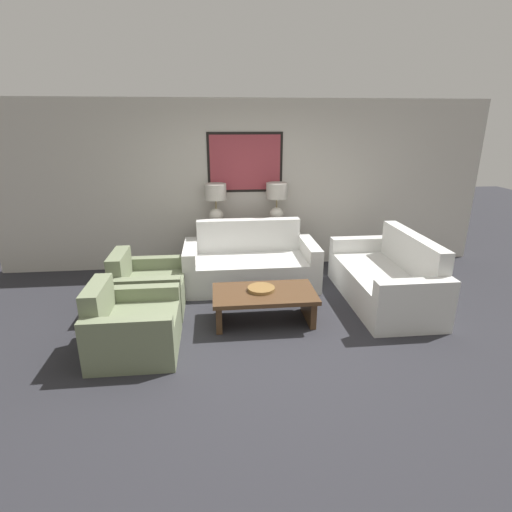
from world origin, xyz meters
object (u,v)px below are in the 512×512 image
table_lamp_right (277,198)px  decorative_bowl (261,289)px  armchair_near_back_wall (147,289)px  armchair_near_camera (132,327)px  console_table (247,246)px  couch_by_back_wall (251,265)px  coffee_table (264,299)px  couch_by_side (386,280)px  table_lamp_left (216,199)px

table_lamp_right → decorative_bowl: 1.99m
armchair_near_back_wall → armchair_near_camera: size_ratio=1.00×
decorative_bowl → armchair_near_camera: bearing=-158.9°
decorative_bowl → armchair_near_back_wall: 1.50m
console_table → table_lamp_right: (0.48, -0.00, 0.78)m
table_lamp_right → armchair_near_back_wall: 2.47m
couch_by_back_wall → decorative_bowl: bearing=-88.7°
coffee_table → couch_by_side: bearing=13.9°
couch_by_side → armchair_near_camera: (-3.15, -0.92, -0.03)m
armchair_near_back_wall → decorative_bowl: bearing=-17.9°
table_lamp_left → couch_by_back_wall: size_ratio=0.33×
coffee_table → table_lamp_left: bearing=106.2°
console_table → decorative_bowl: (0.02, -1.78, 0.02)m
table_lamp_right → armchair_near_camera: 3.13m
coffee_table → armchair_near_camera: armchair_near_camera is taller
table_lamp_left → couch_by_side: 2.78m
console_table → armchair_near_camera: bearing=-120.9°
decorative_bowl → armchair_near_camera: (-1.42, -0.55, -0.14)m
coffee_table → decorative_bowl: (-0.03, 0.05, 0.12)m
couch_by_back_wall → coffee_table: bearing=-87.3°
couch_by_back_wall → coffee_table: 1.18m
coffee_table → armchair_near_camera: 1.54m
armchair_near_camera → coffee_table: bearing=19.1°
table_lamp_left → armchair_near_back_wall: (-0.92, -1.33, -0.90)m
decorative_bowl → armchair_near_camera: armchair_near_camera is taller
table_lamp_left → decorative_bowl: (0.50, -1.78, -0.76)m
console_table → couch_by_back_wall: bearing=-90.0°
table_lamp_right → decorative_bowl: table_lamp_right is taller
coffee_table → armchair_near_camera: bearing=-160.9°
console_table → coffee_table: size_ratio=1.14×
table_lamp_right → table_lamp_left: bearing=180.0°
couch_by_side → coffee_table: couch_by_side is taller
table_lamp_left → decorative_bowl: table_lamp_left is taller
table_lamp_left → coffee_table: table_lamp_left is taller
couch_by_side → armchair_near_camera: couch_by_side is taller
armchair_near_back_wall → coffee_table: bearing=-19.1°
decorative_bowl → armchair_near_back_wall: bearing=162.1°
couch_by_side → couch_by_back_wall: bearing=156.6°
table_lamp_right → couch_by_back_wall: table_lamp_right is taller
table_lamp_left → armchair_near_back_wall: bearing=-124.8°
couch_by_side → armchair_near_back_wall: size_ratio=2.08×
table_lamp_left → table_lamp_right: same height
couch_by_side → coffee_table: 1.75m
couch_by_back_wall → console_table: bearing=90.0°
armchair_near_camera → armchair_near_back_wall: bearing=90.0°
table_lamp_left → couch_by_side: (2.23, -1.41, -0.87)m
couch_by_back_wall → armchair_near_back_wall: bearing=-154.2°
console_table → coffee_table: bearing=-88.3°
armchair_near_back_wall → armchair_near_camera: (0.00, -1.01, 0.00)m
table_lamp_left → coffee_table: bearing=-73.8°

